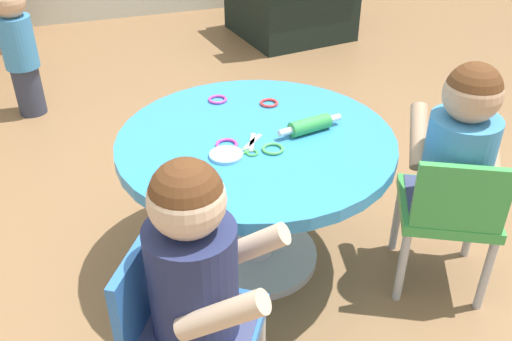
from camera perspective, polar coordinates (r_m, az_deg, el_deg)
name	(u,v)px	position (r m, az deg, el deg)	size (l,w,h in m)	color
ground_plane	(256,257)	(2.09, 0.00, -8.72)	(10.00, 10.00, 0.00)	olive
craft_table	(256,169)	(1.86, 0.00, 0.15)	(0.89, 0.89, 0.50)	silver
child_chair_left	(184,327)	(1.46, -7.25, -15.28)	(0.41, 0.41, 0.54)	#B7B7BC
seated_child_left	(194,260)	(1.29, -6.27, -8.93)	(0.44, 0.41, 0.51)	#3F4772
child_chair_right	(449,211)	(1.90, 18.79, -3.88)	(0.40, 0.40, 0.54)	#B7B7BC
seated_child_right	(461,143)	(1.82, 19.87, 2.60)	(0.40, 0.43, 0.51)	#3F4772
toddler_standing	(19,48)	(3.15, -22.68, 11.27)	(0.17, 0.17, 0.67)	#33384C
rolling_pin	(310,125)	(1.82, 5.44, 4.57)	(0.23, 0.08, 0.05)	green
craft_scissors	(249,148)	(1.74, -0.71, 2.29)	(0.12, 0.14, 0.01)	silver
playdough_blob_0	(184,187)	(1.56, -7.18, -1.67)	(0.10, 0.10, 0.01)	#B2E58C
playdough_blob_1	(226,155)	(1.70, -3.01, 1.55)	(0.10, 0.10, 0.01)	#8CCCF2
cookie_cutter_0	(227,144)	(1.75, -2.96, 2.63)	(0.07, 0.07, 0.01)	#D83FA5
cookie_cutter_1	(218,99)	(2.03, -3.87, 7.13)	(0.07, 0.07, 0.01)	#D83FA5
cookie_cutter_2	(273,149)	(1.73, 1.70, 2.19)	(0.07, 0.07, 0.01)	#4CB259
cookie_cutter_3	(269,103)	(2.00, 1.31, 6.79)	(0.06, 0.06, 0.01)	red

